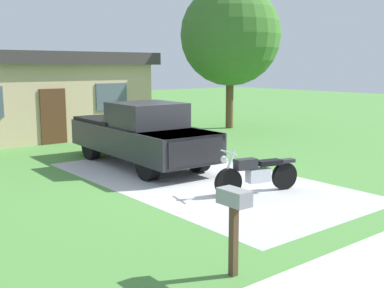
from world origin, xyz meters
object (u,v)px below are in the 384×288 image
Objects in this scene: motorcycle at (257,173)px; mailbox at (234,209)px; pickup_truck at (139,133)px; shade_tree at (230,35)px; neighbor_house at (29,94)px.

mailbox reaches higher than motorcycle.
motorcycle is at bearing 39.65° from mailbox.
motorcycle is 4.51m from pickup_truck.
shade_tree reaches higher than mailbox.
motorcycle is 12.44m from neighbor_house.
shade_tree is 0.70× the size of neighbor_house.
neighbor_house is (-0.45, 7.88, 0.84)m from pickup_truck.
mailbox is at bearing -112.90° from pickup_truck.
mailbox is (-3.50, -2.90, 0.51)m from motorcycle.
neighbor_house is at bearing 159.08° from shade_tree.
motorcycle is 1.73× the size of mailbox.
neighbor_house is at bearing 80.11° from mailbox.
mailbox is at bearing -132.82° from shade_tree.
shade_tree is (7.63, 9.11, 3.89)m from motorcycle.
neighbor_house is at bearing 93.28° from pickup_truck.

